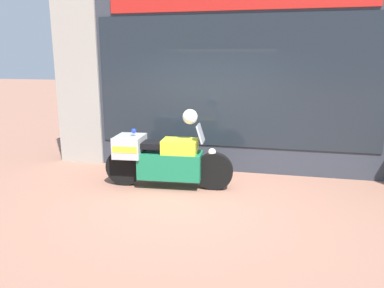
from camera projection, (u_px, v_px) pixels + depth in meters
ground_plane at (191, 201)px, 6.22m from camera, size 60.00×60.00×0.00m
shop_building at (191, 83)px, 7.81m from camera, size 6.92×0.55×3.59m
window_display at (232, 146)px, 7.94m from camera, size 5.45×0.30×2.09m
paramedic_motorcycle at (162, 158)px, 6.81m from camera, size 2.36×0.68×1.19m
white_helmet at (190, 117)px, 6.55m from camera, size 0.27×0.27×0.27m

